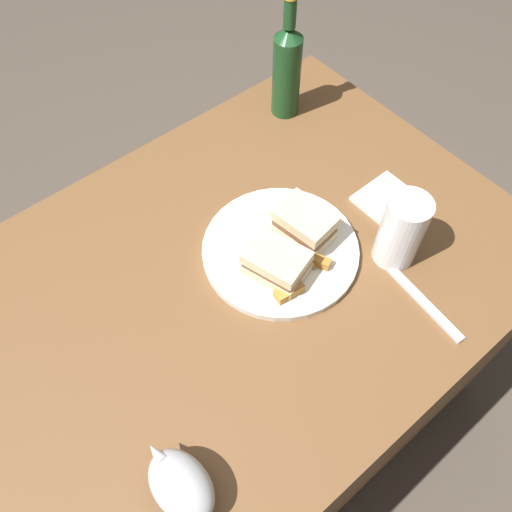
{
  "coord_description": "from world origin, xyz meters",
  "views": [
    {
      "loc": [
        0.28,
        0.41,
        1.52
      ],
      "look_at": [
        -0.05,
        0.01,
        0.74
      ],
      "focal_mm": 37.41,
      "sensor_mm": 36.0,
      "label": 1
    }
  ],
  "objects_px": {
    "plate": "(280,250)",
    "sandwich_half_right": "(304,225)",
    "pint_glass": "(400,234)",
    "cider_bottle": "(287,69)",
    "fork": "(423,302)",
    "sandwich_half_left": "(276,263)",
    "gravy_boat": "(181,485)",
    "napkin": "(385,198)"
  },
  "relations": [
    {
      "from": "plate",
      "to": "napkin",
      "type": "height_order",
      "value": "plate"
    },
    {
      "from": "napkin",
      "to": "fork",
      "type": "relative_size",
      "value": 0.61
    },
    {
      "from": "pint_glass",
      "to": "gravy_boat",
      "type": "distance_m",
      "value": 0.54
    },
    {
      "from": "gravy_boat",
      "to": "napkin",
      "type": "height_order",
      "value": "gravy_boat"
    },
    {
      "from": "fork",
      "to": "sandwich_half_left",
      "type": "bearing_deg",
      "value": 43.36
    },
    {
      "from": "pint_glass",
      "to": "napkin",
      "type": "bearing_deg",
      "value": -130.97
    },
    {
      "from": "cider_bottle",
      "to": "fork",
      "type": "distance_m",
      "value": 0.55
    },
    {
      "from": "gravy_boat",
      "to": "fork",
      "type": "distance_m",
      "value": 0.5
    },
    {
      "from": "plate",
      "to": "cider_bottle",
      "type": "xyz_separation_m",
      "value": [
        -0.26,
        -0.29,
        0.1
      ]
    },
    {
      "from": "fork",
      "to": "plate",
      "type": "bearing_deg",
      "value": 32.17
    },
    {
      "from": "sandwich_half_left",
      "to": "sandwich_half_right",
      "type": "xyz_separation_m",
      "value": [
        -0.09,
        -0.03,
        0.0
      ]
    },
    {
      "from": "sandwich_half_left",
      "to": "cider_bottle",
      "type": "xyz_separation_m",
      "value": [
        -0.3,
        -0.32,
        0.07
      ]
    },
    {
      "from": "sandwich_half_right",
      "to": "napkin",
      "type": "distance_m",
      "value": 0.2
    },
    {
      "from": "pint_glass",
      "to": "fork",
      "type": "height_order",
      "value": "pint_glass"
    },
    {
      "from": "plate",
      "to": "sandwich_half_right",
      "type": "xyz_separation_m",
      "value": [
        -0.05,
        0.01,
        0.04
      ]
    },
    {
      "from": "plate",
      "to": "gravy_boat",
      "type": "height_order",
      "value": "gravy_boat"
    },
    {
      "from": "pint_glass",
      "to": "cider_bottle",
      "type": "bearing_deg",
      "value": -104.12
    },
    {
      "from": "cider_bottle",
      "to": "sandwich_half_right",
      "type": "bearing_deg",
      "value": 54.09
    },
    {
      "from": "sandwich_half_right",
      "to": "fork",
      "type": "xyz_separation_m",
      "value": [
        -0.07,
        0.23,
        -0.04
      ]
    },
    {
      "from": "cider_bottle",
      "to": "fork",
      "type": "bearing_deg",
      "value": 74.94
    },
    {
      "from": "sandwich_half_left",
      "to": "cider_bottle",
      "type": "distance_m",
      "value": 0.44
    },
    {
      "from": "pint_glass",
      "to": "gravy_boat",
      "type": "height_order",
      "value": "pint_glass"
    },
    {
      "from": "sandwich_half_left",
      "to": "plate",
      "type": "bearing_deg",
      "value": -140.16
    },
    {
      "from": "sandwich_half_left",
      "to": "gravy_boat",
      "type": "distance_m",
      "value": 0.38
    },
    {
      "from": "gravy_boat",
      "to": "pint_glass",
      "type": "bearing_deg",
      "value": -170.81
    },
    {
      "from": "plate",
      "to": "cider_bottle",
      "type": "height_order",
      "value": "cider_bottle"
    },
    {
      "from": "pint_glass",
      "to": "gravy_boat",
      "type": "xyz_separation_m",
      "value": [
        0.53,
        0.09,
        -0.02
      ]
    },
    {
      "from": "sandwich_half_right",
      "to": "fork",
      "type": "bearing_deg",
      "value": 106.66
    },
    {
      "from": "plate",
      "to": "sandwich_half_right",
      "type": "bearing_deg",
      "value": 174.43
    },
    {
      "from": "cider_bottle",
      "to": "napkin",
      "type": "relative_size",
      "value": 2.48
    },
    {
      "from": "sandwich_half_left",
      "to": "napkin",
      "type": "height_order",
      "value": "sandwich_half_left"
    },
    {
      "from": "gravy_boat",
      "to": "fork",
      "type": "bearing_deg",
      "value": 178.16
    },
    {
      "from": "sandwich_half_left",
      "to": "cider_bottle",
      "type": "bearing_deg",
      "value": -133.43
    },
    {
      "from": "sandwich_half_right",
      "to": "plate",
      "type": "bearing_deg",
      "value": -5.57
    },
    {
      "from": "gravy_boat",
      "to": "cider_bottle",
      "type": "xyz_separation_m",
      "value": [
        -0.64,
        -0.51,
        0.07
      ]
    },
    {
      "from": "pint_glass",
      "to": "sandwich_half_right",
      "type": "bearing_deg",
      "value": -51.41
    },
    {
      "from": "sandwich_half_right",
      "to": "cider_bottle",
      "type": "distance_m",
      "value": 0.36
    },
    {
      "from": "plate",
      "to": "sandwich_half_left",
      "type": "relative_size",
      "value": 2.36
    },
    {
      "from": "gravy_boat",
      "to": "napkin",
      "type": "relative_size",
      "value": 1.14
    },
    {
      "from": "gravy_boat",
      "to": "napkin",
      "type": "distance_m",
      "value": 0.65
    },
    {
      "from": "plate",
      "to": "pint_glass",
      "type": "distance_m",
      "value": 0.21
    },
    {
      "from": "sandwich_half_right",
      "to": "napkin",
      "type": "bearing_deg",
      "value": 170.77
    }
  ]
}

